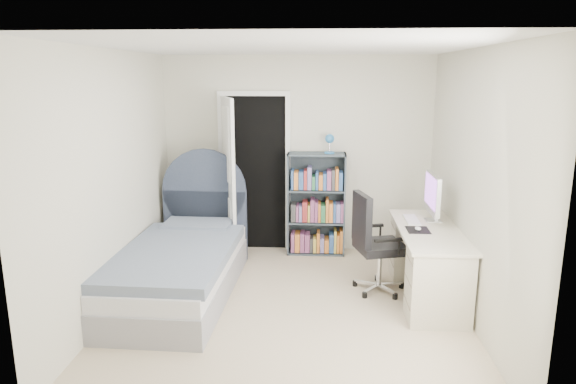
# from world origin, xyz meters

# --- Properties ---
(room_shell) EXTENTS (3.50, 3.70, 2.60)m
(room_shell) POSITION_xyz_m (0.00, 0.00, 1.25)
(room_shell) COLOR tan
(room_shell) RESTS_ON ground
(door) EXTENTS (0.92, 0.80, 2.06)m
(door) POSITION_xyz_m (-0.73, 1.53, 1.03)
(door) COLOR black
(door) RESTS_ON ground
(bed) EXTENTS (1.13, 2.29, 1.39)m
(bed) POSITION_xyz_m (-1.15, 0.31, 0.31)
(bed) COLOR gray
(bed) RESTS_ON ground
(nightstand) EXTENTS (0.42, 0.42, 0.62)m
(nightstand) POSITION_xyz_m (-1.38, 1.59, 0.41)
(nightstand) COLOR tan
(nightstand) RESTS_ON ground
(floor_lamp) EXTENTS (0.20, 0.20, 1.42)m
(floor_lamp) POSITION_xyz_m (-0.90, 1.60, 0.58)
(floor_lamp) COLOR silver
(floor_lamp) RESTS_ON ground
(bookcase) EXTENTS (0.73, 0.31, 1.55)m
(bookcase) POSITION_xyz_m (0.26, 1.63, 0.59)
(bookcase) COLOR #3D4A54
(bookcase) RESTS_ON ground
(desk) EXTENTS (0.61, 1.52, 1.24)m
(desk) POSITION_xyz_m (1.40, 0.33, 0.41)
(desk) COLOR beige
(desk) RESTS_ON ground
(office_chair) EXTENTS (0.58, 0.60, 1.07)m
(office_chair) POSITION_xyz_m (0.85, 0.45, 0.59)
(office_chair) COLOR silver
(office_chair) RESTS_ON ground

